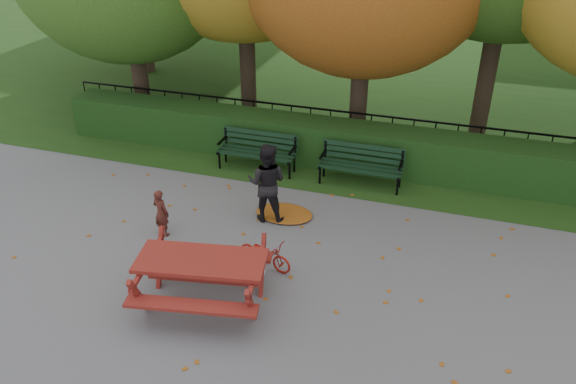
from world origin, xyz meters
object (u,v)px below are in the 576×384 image
(bench_right, at_px, (361,162))
(picnic_table, at_px, (202,269))
(bench_left, at_px, (258,148))
(child, at_px, (161,213))
(adult, at_px, (267,183))
(bicycle, at_px, (265,254))

(bench_right, distance_m, picnic_table, 4.93)
(bench_left, distance_m, bench_right, 2.40)
(bench_left, distance_m, child, 3.21)
(bench_right, bearing_deg, adult, -126.36)
(bench_right, xyz_separation_m, adult, (-1.46, -1.99, 0.29))
(picnic_table, height_order, child, child)
(picnic_table, distance_m, child, 2.21)
(picnic_table, distance_m, bicycle, 1.38)
(adult, bearing_deg, bicycle, 103.06)
(child, relative_size, adult, 0.59)
(bench_left, relative_size, adult, 1.12)
(bench_right, bearing_deg, child, -135.40)
(child, xyz_separation_m, adult, (1.70, 1.13, 0.33))
(bench_left, bearing_deg, picnic_table, -80.08)
(bench_left, xyz_separation_m, bicycle, (1.42, -3.49, -0.25))
(bench_left, bearing_deg, child, -103.74)
(bench_left, bearing_deg, bench_right, 0.00)
(bench_left, relative_size, picnic_table, 0.80)
(bicycle, bearing_deg, bench_right, -1.68)
(child, height_order, adult, adult)
(bench_left, xyz_separation_m, child, (-0.76, -3.12, -0.04))
(child, bearing_deg, bench_left, -88.24)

